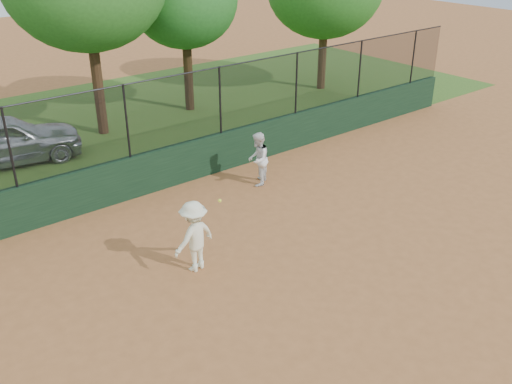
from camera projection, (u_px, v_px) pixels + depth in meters
ground at (292, 290)px, 11.94m from camera, size 80.00×80.00×0.00m
back_wall at (149, 173)px, 15.89m from camera, size 26.00×0.20×1.20m
grass_strip at (68, 134)px, 20.36m from camera, size 36.00×12.00×0.01m
parked_car at (4, 140)px, 17.67m from camera, size 4.82×2.58×1.56m
player_second at (258, 159)px, 16.28m from camera, size 0.97×0.95×1.57m
player_main at (194, 236)px, 12.30m from camera, size 1.16×0.83×1.75m
fence_assembly at (143, 117)px, 15.16m from camera, size 26.00×0.06×2.00m
tree_3 at (184, 1)px, 21.17m from camera, size 4.12×3.75×5.99m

